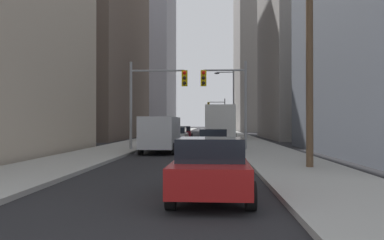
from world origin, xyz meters
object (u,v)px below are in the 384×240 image
(sedan_grey, at_px, (214,141))
(sedan_red, at_px, (211,168))
(sedan_maroon, at_px, (184,133))
(traffic_signal_near_left, at_px, (155,91))
(traffic_signal_near_right, at_px, (226,91))
(sedan_white, at_px, (177,135))
(city_bus, at_px, (220,123))
(traffic_signal_far_right, at_px, (217,110))
(cargo_van_silver, at_px, (161,132))

(sedan_grey, bearing_deg, sedan_red, -90.62)
(sedan_maroon, distance_m, traffic_signal_near_left, 20.00)
(sedan_maroon, xyz_separation_m, traffic_signal_near_right, (4.21, -19.73, 3.24))
(sedan_white, bearing_deg, city_bus, 34.78)
(city_bus, distance_m, traffic_signal_near_left, 12.67)
(traffic_signal_near_right, bearing_deg, traffic_signal_near_left, 179.99)
(traffic_signal_far_right, bearing_deg, traffic_signal_near_left, -96.64)
(sedan_maroon, bearing_deg, sedan_red, -84.96)
(sedan_white, xyz_separation_m, traffic_signal_far_right, (4.08, 31.82, 3.23))
(cargo_van_silver, relative_size, sedan_maroon, 1.24)
(traffic_signal_far_right, bearing_deg, sedan_white, -97.31)
(traffic_signal_near_right, bearing_deg, city_bus, 90.74)
(traffic_signal_far_right, bearing_deg, sedan_maroon, -101.37)
(traffic_signal_near_right, height_order, traffic_signal_far_right, same)
(city_bus, bearing_deg, traffic_signal_near_right, -89.26)
(sedan_red, bearing_deg, cargo_van_silver, 101.92)
(sedan_grey, relative_size, sedan_maroon, 1.01)
(sedan_grey, xyz_separation_m, sedan_maroon, (-3.36, 22.10, 0.00))
(sedan_grey, height_order, sedan_white, same)
(city_bus, height_order, sedan_white, city_bus)
(city_bus, height_order, sedan_maroon, city_bus)
(sedan_grey, xyz_separation_m, traffic_signal_far_right, (0.86, 43.10, 3.23))
(city_bus, relative_size, sedan_red, 2.72)
(sedan_red, xyz_separation_m, traffic_signal_near_left, (-3.73, 16.63, 3.28))
(city_bus, height_order, sedan_red, city_bus)
(cargo_van_silver, xyz_separation_m, sedan_maroon, (-0.03, 21.31, -0.52))
(sedan_maroon, height_order, traffic_signal_far_right, traffic_signal_far_right)
(cargo_van_silver, bearing_deg, traffic_signal_near_left, 109.30)
(cargo_van_silver, bearing_deg, sedan_grey, -13.45)
(city_bus, bearing_deg, sedan_maroon, 116.60)
(city_bus, xyz_separation_m, traffic_signal_near_right, (0.15, -11.62, 2.08))
(sedan_red, relative_size, sedan_grey, 0.99)
(city_bus, bearing_deg, sedan_red, -91.73)
(traffic_signal_far_right, bearing_deg, traffic_signal_near_right, -90.02)
(traffic_signal_near_left, bearing_deg, cargo_van_silver, -70.70)
(sedan_white, distance_m, traffic_signal_near_left, 9.50)
(sedan_grey, bearing_deg, sedan_white, 105.94)
(traffic_signal_near_left, bearing_deg, sedan_red, -77.36)
(sedan_white, distance_m, traffic_signal_near_right, 10.31)
(sedan_maroon, relative_size, traffic_signal_near_right, 0.71)
(cargo_van_silver, bearing_deg, sedan_maroon, 90.08)
(city_bus, height_order, traffic_signal_near_right, traffic_signal_near_right)
(traffic_signal_near_right, bearing_deg, sedan_grey, -109.70)
(city_bus, bearing_deg, sedan_grey, -92.87)
(cargo_van_silver, relative_size, traffic_signal_far_right, 0.87)
(traffic_signal_near_right, xyz_separation_m, traffic_signal_far_right, (0.01, 40.72, -0.00))
(cargo_van_silver, distance_m, traffic_signal_near_left, 3.23)
(cargo_van_silver, relative_size, sedan_grey, 1.23)
(sedan_red, relative_size, traffic_signal_far_right, 0.71)
(sedan_red, bearing_deg, sedan_white, 96.85)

